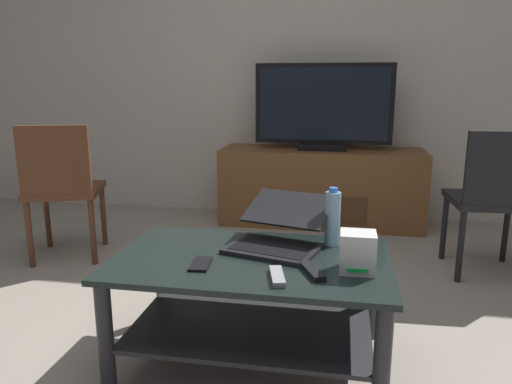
{
  "coord_description": "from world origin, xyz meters",
  "views": [
    {
      "loc": [
        0.46,
        -1.72,
        1.14
      ],
      "look_at": [
        0.05,
        0.53,
        0.61
      ],
      "focal_mm": 33.44,
      "sensor_mm": 36.0,
      "label": 1
    }
  ],
  "objects": [
    {
      "name": "ground_plane",
      "position": [
        0.0,
        0.0,
        0.0
      ],
      "size": [
        7.68,
        7.68,
        0.0
      ],
      "primitive_type": "plane",
      "color": "#9E9384"
    },
    {
      "name": "back_wall",
      "position": [
        0.0,
        2.43,
        1.4
      ],
      "size": [
        6.4,
        0.12,
        2.8
      ],
      "primitive_type": "cube",
      "color": "beige",
      "rests_on": "ground"
    },
    {
      "name": "coffee_table",
      "position": [
        0.12,
        0.03,
        0.31
      ],
      "size": [
        1.09,
        0.66,
        0.46
      ],
      "color": "black",
      "rests_on": "ground"
    },
    {
      "name": "media_cabinet",
      "position": [
        0.3,
        2.11,
        0.31
      ],
      "size": [
        1.61,
        0.51,
        0.61
      ],
      "color": "brown",
      "rests_on": "ground"
    },
    {
      "name": "television",
      "position": [
        0.3,
        2.09,
        0.94
      ],
      "size": [
        1.07,
        0.2,
        0.67
      ],
      "color": "black",
      "rests_on": "media_cabinet"
    },
    {
      "name": "dining_chair",
      "position": [
        1.34,
        1.16,
        0.5
      ],
      "size": [
        0.46,
        0.46,
        0.88
      ],
      "color": "black",
      "rests_on": "ground"
    },
    {
      "name": "side_chair",
      "position": [
        -1.29,
        0.97,
        0.5
      ],
      "size": [
        0.55,
        0.55,
        0.89
      ],
      "color": "#59331E",
      "rests_on": "ground"
    },
    {
      "name": "laptop",
      "position": [
        0.21,
        0.19,
        0.52
      ],
      "size": [
        0.46,
        0.51,
        0.19
      ],
      "color": "black",
      "rests_on": "coffee_table"
    },
    {
      "name": "router_box",
      "position": [
        0.53,
        -0.04,
        0.53
      ],
      "size": [
        0.13,
        0.12,
        0.15
      ],
      "color": "white",
      "rests_on": "coffee_table"
    },
    {
      "name": "water_bottle_near",
      "position": [
        0.43,
        0.25,
        0.58
      ],
      "size": [
        0.07,
        0.07,
        0.25
      ],
      "color": "#99C6E5",
      "rests_on": "coffee_table"
    },
    {
      "name": "cell_phone",
      "position": [
        -0.05,
        -0.09,
        0.46
      ],
      "size": [
        0.08,
        0.15,
        0.01
      ],
      "primitive_type": "cube",
      "rotation": [
        0.0,
        0.0,
        0.09
      ],
      "color": "black",
      "rests_on": "coffee_table"
    },
    {
      "name": "tv_remote",
      "position": [
        0.25,
        -0.16,
        0.47
      ],
      "size": [
        0.08,
        0.17,
        0.02
      ],
      "primitive_type": "cube",
      "rotation": [
        0.0,
        0.0,
        0.24
      ],
      "color": "#99999E",
      "rests_on": "coffee_table"
    },
    {
      "name": "soundbar_remote",
      "position": [
        0.37,
        -0.09,
        0.47
      ],
      "size": [
        0.11,
        0.16,
        0.02
      ],
      "primitive_type": "cube",
      "rotation": [
        0.0,
        0.0,
        0.42
      ],
      "color": "black",
      "rests_on": "coffee_table"
    }
  ]
}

